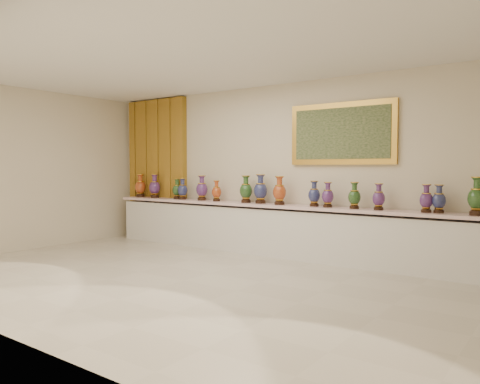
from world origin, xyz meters
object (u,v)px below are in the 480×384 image
Objects in this scene: counter at (273,231)px; vase_2 at (177,190)px; vase_0 at (140,187)px; vase_1 at (155,187)px.

vase_2 reaches higher than counter.
counter is at bearing -0.23° from vase_2.
vase_0 is 0.44m from vase_1.
counter is 2.99m from vase_1.
vase_2 is (0.62, 0.03, -0.04)m from vase_1.
vase_0 is (-3.35, -0.02, 0.68)m from counter.
vase_1 is 0.62m from vase_2.
vase_1 reaches higher than vase_2.
vase_2 is (1.06, 0.03, -0.04)m from vase_0.
vase_0 is at bearing -179.59° from counter.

